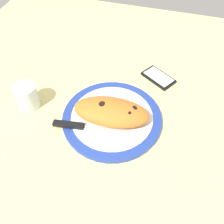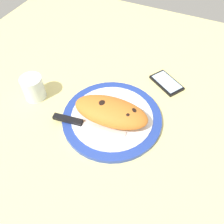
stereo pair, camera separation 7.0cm
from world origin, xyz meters
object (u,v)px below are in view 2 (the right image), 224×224
fork (118,99)px  water_glass (34,89)px  plate (112,118)px  knife (77,122)px  smartphone (167,83)px  calzone (111,112)px

fork → water_glass: size_ratio=1.86×
plate → knife: bearing=39.3°
plate → smartphone: bearing=-115.8°
knife → smartphone: size_ratio=1.71×
smartphone → calzone: bearing=65.2°
plate → calzone: (-0.10, 0.85, 4.02)cm
fork → smartphone: fork is taller
knife → smartphone: knife is taller
plate → water_glass: size_ratio=3.80×
plate → calzone: bearing=96.5°
calzone → knife: bearing=35.4°
fork → calzone: bearing=97.5°
calzone → knife: calzone is taller
plate → smartphone: (-11.25, -23.31, -0.25)cm
plate → calzone: calzone is taller
fork → water_glass: water_glass is taller
fork → water_glass: bearing=18.5°
calzone → smartphone: bearing=-114.8°
fork → smartphone: 20.19cm
plate → knife: 11.14cm
plate → smartphone: size_ratio=2.33×
knife → calzone: bearing=-144.6°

